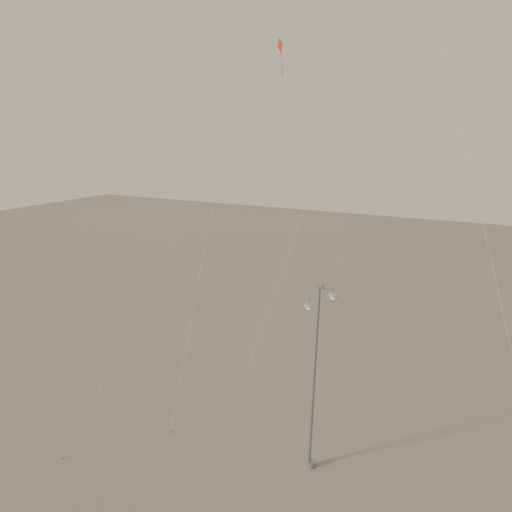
% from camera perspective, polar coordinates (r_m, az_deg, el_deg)
% --- Properties ---
extents(ground, '(160.00, 160.00, 0.00)m').
position_cam_1_polar(ground, '(29.44, -5.61, -20.80)').
color(ground, gray).
rests_on(ground, ground).
extents(street_lamp, '(1.56, 0.86, 9.37)m').
position_cam_1_polar(street_lamp, '(27.44, 5.92, -11.50)').
color(street_lamp, gray).
rests_on(street_lamp, ground).
extents(kite_0, '(10.76, 10.16, 31.20)m').
position_cam_1_polar(kite_0, '(40.08, -8.34, 23.02)').
color(kite_0, maroon).
rests_on(kite_0, ground).
extents(kite_3, '(5.91, 13.20, 21.06)m').
position_cam_1_polar(kite_3, '(32.12, -2.32, 11.85)').
color(kite_3, maroon).
rests_on(kite_3, ground).
extents(kite_4, '(9.85, 11.61, 26.61)m').
position_cam_1_polar(kite_4, '(32.07, 18.81, 16.74)').
color(kite_4, '#322E2A').
rests_on(kite_4, ground).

